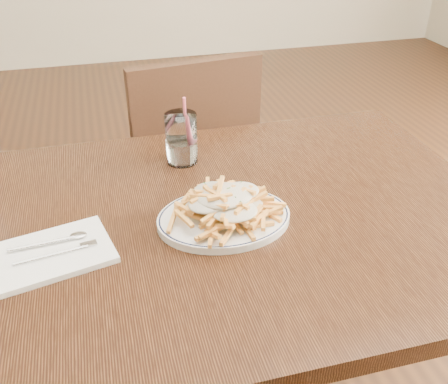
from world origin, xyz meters
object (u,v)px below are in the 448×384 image
object	(u,v)px
table	(213,246)
water_glass	(182,141)
chair_far	(189,164)
loaded_fries	(224,201)
fries_plate	(224,218)

from	to	relation	value
table	water_glass	world-z (taller)	water_glass
chair_far	water_glass	size ratio (longest dim) A/B	5.40
table	loaded_fries	bearing A→B (deg)	-60.43
loaded_fries	water_glass	distance (m)	0.27
fries_plate	loaded_fries	size ratio (longest dim) A/B	1.43
chair_far	fries_plate	xyz separation A→B (m)	(-0.06, -0.70, 0.26)
table	loaded_fries	distance (m)	0.13
fries_plate	table	bearing A→B (deg)	119.57
fries_plate	water_glass	world-z (taller)	water_glass
fries_plate	loaded_fries	distance (m)	0.04
water_glass	fries_plate	bearing A→B (deg)	-83.17
fries_plate	loaded_fries	world-z (taller)	loaded_fries
loaded_fries	water_glass	size ratio (longest dim) A/B	1.31
chair_far	loaded_fries	bearing A→B (deg)	-94.84
water_glass	table	bearing A→B (deg)	-86.32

